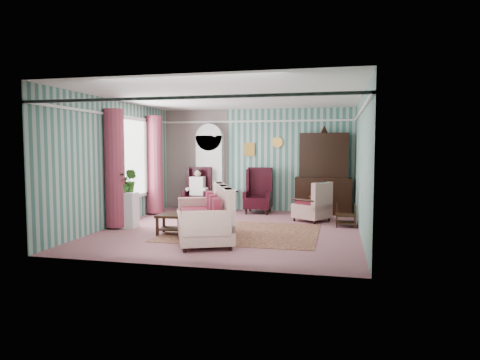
% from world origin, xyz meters
% --- Properties ---
extents(floor, '(6.00, 6.00, 0.00)m').
position_xyz_m(floor, '(0.00, 0.00, 0.00)').
color(floor, '#95565E').
rests_on(floor, ground).
extents(room_shell, '(5.53, 6.02, 2.91)m').
position_xyz_m(room_shell, '(-0.62, 0.18, 2.01)').
color(room_shell, '#38665D').
rests_on(room_shell, ground).
extents(bookcase, '(0.80, 0.28, 2.24)m').
position_xyz_m(bookcase, '(-1.35, 2.84, 1.12)').
color(bookcase, white).
rests_on(bookcase, floor).
extents(dresser_hutch, '(1.50, 0.56, 2.36)m').
position_xyz_m(dresser_hutch, '(1.90, 2.72, 1.18)').
color(dresser_hutch, black).
rests_on(dresser_hutch, floor).
extents(wingback_left, '(0.76, 0.80, 1.25)m').
position_xyz_m(wingback_left, '(-1.60, 2.45, 0.62)').
color(wingback_left, black).
rests_on(wingback_left, floor).
extents(wingback_right, '(0.76, 0.80, 1.25)m').
position_xyz_m(wingback_right, '(0.15, 2.45, 0.62)').
color(wingback_right, black).
rests_on(wingback_right, floor).
extents(seated_woman, '(0.44, 0.40, 1.18)m').
position_xyz_m(seated_woman, '(-1.60, 2.45, 0.59)').
color(seated_woman, white).
rests_on(seated_woman, floor).
extents(round_side_table, '(0.50, 0.50, 0.60)m').
position_xyz_m(round_side_table, '(-0.70, 2.60, 0.30)').
color(round_side_table, black).
rests_on(round_side_table, floor).
extents(nest_table, '(0.45, 0.38, 0.54)m').
position_xyz_m(nest_table, '(2.47, 0.90, 0.27)').
color(nest_table, black).
rests_on(nest_table, floor).
extents(plant_stand, '(0.55, 0.35, 0.80)m').
position_xyz_m(plant_stand, '(-2.40, -0.30, 0.40)').
color(plant_stand, silver).
rests_on(plant_stand, floor).
extents(rug, '(3.20, 2.60, 0.01)m').
position_xyz_m(rug, '(0.30, -0.30, 0.01)').
color(rug, '#451A17').
rests_on(rug, floor).
extents(sofa, '(1.71, 2.35, 1.06)m').
position_xyz_m(sofa, '(-0.28, -1.15, 0.53)').
color(sofa, beige).
rests_on(sofa, floor).
extents(floral_armchair, '(1.10, 1.10, 0.92)m').
position_xyz_m(floral_armchair, '(1.67, 1.48, 0.46)').
color(floral_armchair, '#C0BB95').
rests_on(floral_armchair, floor).
extents(coffee_table, '(0.87, 0.53, 0.42)m').
position_xyz_m(coffee_table, '(-0.96, -0.77, 0.21)').
color(coffee_table, black).
rests_on(coffee_table, floor).
extents(potted_plant_a, '(0.48, 0.45, 0.45)m').
position_xyz_m(potted_plant_a, '(-2.40, -0.40, 1.03)').
color(potted_plant_a, '#1E541A').
rests_on(potted_plant_a, plant_stand).
extents(potted_plant_b, '(0.35, 0.31, 0.52)m').
position_xyz_m(potted_plant_b, '(-2.31, -0.17, 1.06)').
color(potted_plant_b, '#1A4D18').
rests_on(potted_plant_b, plant_stand).
extents(potted_plant_c, '(0.24, 0.24, 0.35)m').
position_xyz_m(potted_plant_c, '(-2.41, -0.26, 0.97)').
color(potted_plant_c, '#1B5219').
rests_on(potted_plant_c, plant_stand).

